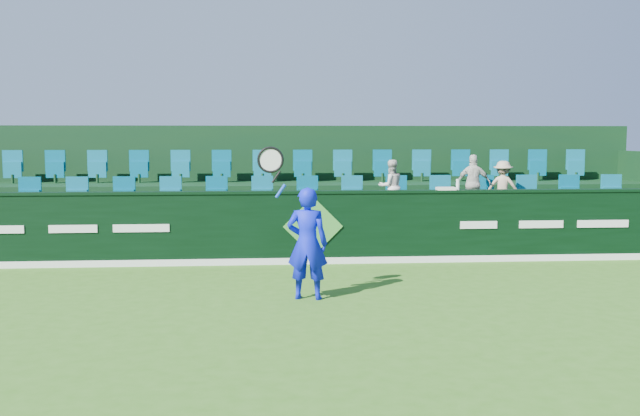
{
  "coord_description": "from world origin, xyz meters",
  "views": [
    {
      "loc": [
        -0.87,
        -9.02,
        2.34
      ],
      "look_at": [
        0.04,
        2.8,
        1.15
      ],
      "focal_mm": 40.0,
      "sensor_mm": 36.0,
      "label": 1
    }
  ],
  "objects": [
    {
      "name": "sponsor_hoarding",
      "position": [
        0.0,
        4.0,
        0.67
      ],
      "size": [
        16.0,
        0.25,
        1.35
      ],
      "color": "black",
      "rests_on": "ground"
    },
    {
      "name": "spectator_middle",
      "position": [
        3.35,
        5.12,
        1.39
      ],
      "size": [
        0.73,
        0.41,
        1.18
      ],
      "primitive_type": "imported",
      "rotation": [
        0.0,
        0.0,
        2.96
      ],
      "color": "beige",
      "rests_on": "stand_tier_front"
    },
    {
      "name": "towel",
      "position": [
        2.49,
        4.0,
        1.38
      ],
      "size": [
        0.35,
        0.23,
        0.05
      ],
      "primitive_type": "cube",
      "color": "silver",
      "rests_on": "sponsor_hoarding"
    },
    {
      "name": "tennis_player",
      "position": [
        -0.28,
        1.1,
        0.83
      ],
      "size": [
        1.11,
        0.49,
        2.28
      ],
      "color": "#0D18DD",
      "rests_on": "ground"
    },
    {
      "name": "stand_tier_back",
      "position": [
        0.0,
        7.0,
        0.65
      ],
      "size": [
        16.0,
        1.8,
        1.3
      ],
      "primitive_type": "cube",
      "color": "black",
      "rests_on": "ground"
    },
    {
      "name": "stand_tier_front",
      "position": [
        0.0,
        5.1,
        0.4
      ],
      "size": [
        16.0,
        2.0,
        0.8
      ],
      "primitive_type": "cube",
      "color": "black",
      "rests_on": "ground"
    },
    {
      "name": "seat_row_back",
      "position": [
        0.0,
        7.3,
        1.6
      ],
      "size": [
        13.5,
        0.5,
        0.6
      ],
      "primitive_type": "cube",
      "color": "#0D6580",
      "rests_on": "stand_tier_back"
    },
    {
      "name": "spectator_left",
      "position": [
        1.66,
        5.12,
        1.34
      ],
      "size": [
        0.6,
        0.5,
        1.08
      ],
      "primitive_type": "imported",
      "rotation": [
        0.0,
        0.0,
        3.34
      ],
      "color": "silver",
      "rests_on": "stand_tier_front"
    },
    {
      "name": "seat_row_front",
      "position": [
        0.0,
        5.5,
        1.1
      ],
      "size": [
        13.5,
        0.5,
        0.6
      ],
      "primitive_type": "cube",
      "color": "#0D6580",
      "rests_on": "stand_tier_front"
    },
    {
      "name": "drinks_bottle",
      "position": [
        2.72,
        4.0,
        1.45
      ],
      "size": [
        0.06,
        0.06,
        0.2
      ],
      "primitive_type": "cylinder",
      "color": "white",
      "rests_on": "sponsor_hoarding"
    },
    {
      "name": "stand_rear",
      "position": [
        0.0,
        7.44,
        1.22
      ],
      "size": [
        16.0,
        4.1,
        2.6
      ],
      "color": "black",
      "rests_on": "ground"
    },
    {
      "name": "ground",
      "position": [
        0.0,
        0.0,
        0.0
      ],
      "size": [
        60.0,
        60.0,
        0.0
      ],
      "primitive_type": "plane",
      "color": "#356E1A",
      "rests_on": "ground"
    },
    {
      "name": "spectator_right",
      "position": [
        3.96,
        5.12,
        1.33
      ],
      "size": [
        0.78,
        0.63,
        1.05
      ],
      "primitive_type": "imported",
      "rotation": [
        0.0,
        0.0,
        2.72
      ],
      "color": "tan",
      "rests_on": "stand_tier_front"
    }
  ]
}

